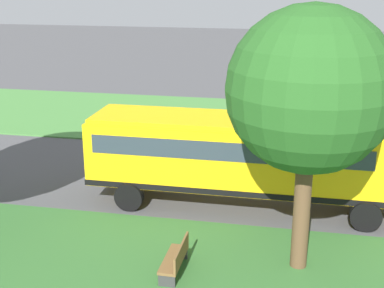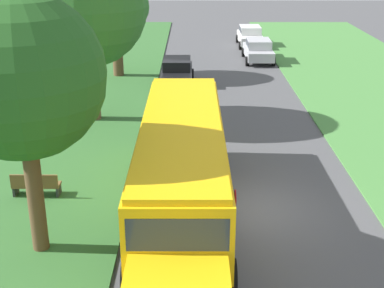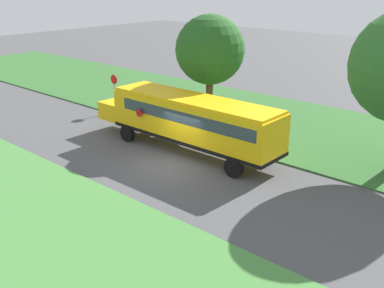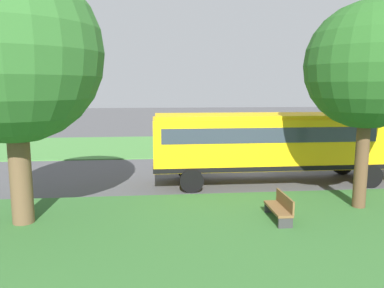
% 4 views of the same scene
% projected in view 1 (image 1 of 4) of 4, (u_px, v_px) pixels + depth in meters
% --- Properties ---
extents(ground_plane, '(120.00, 120.00, 0.00)m').
position_uv_depth(ground_plane, '(237.00, 181.00, 21.23)').
color(ground_plane, '#4C4C4F').
extents(grass_far_side, '(10.00, 80.00, 0.07)m').
position_uv_depth(grass_far_side, '(257.00, 121.00, 29.62)').
color(grass_far_side, '#47843D').
rests_on(grass_far_side, ground).
extents(school_bus, '(2.85, 12.42, 3.16)m').
position_uv_depth(school_bus, '(248.00, 154.00, 18.47)').
color(school_bus, yellow).
rests_on(school_bus, ground).
extents(oak_tree_beside_bus, '(4.32, 4.32, 7.25)m').
position_uv_depth(oak_tree_beside_bus, '(315.00, 89.00, 13.44)').
color(oak_tree_beside_bus, brown).
rests_on(oak_tree_beside_bus, ground).
extents(park_bench, '(1.60, 0.51, 0.92)m').
position_uv_depth(park_bench, '(176.00, 259.00, 14.52)').
color(park_bench, brown).
rests_on(park_bench, ground).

